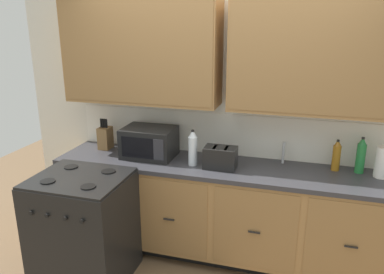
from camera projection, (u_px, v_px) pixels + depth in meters
ground_plane at (210, 273)px, 3.40m from camera, size 8.00×8.00×0.00m
wall_unit at (226, 80)px, 3.36m from camera, size 4.19×0.40×2.43m
counter_run at (218, 210)px, 3.53m from camera, size 3.02×0.64×0.92m
stove_range at (84, 228)px, 3.23m from camera, size 0.76×0.68×0.95m
microwave at (149, 142)px, 3.58m from camera, size 0.48×0.37×0.28m
toaster at (220, 158)px, 3.31m from camera, size 0.28×0.18×0.19m
knife_block at (105, 137)px, 3.81m from camera, size 0.11×0.14×0.31m
sink_faucet at (283, 153)px, 3.42m from camera, size 0.02×0.02×0.20m
paper_towel_roll at (383, 162)px, 3.11m from camera, size 0.12×0.12×0.26m
bottle_green at (361, 156)px, 3.19m from camera, size 0.08×0.08×0.31m
bottle_amber at (336, 155)px, 3.25m from camera, size 0.07×0.07×0.27m
bottle_clear at (193, 148)px, 3.36m from camera, size 0.08×0.08×0.32m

